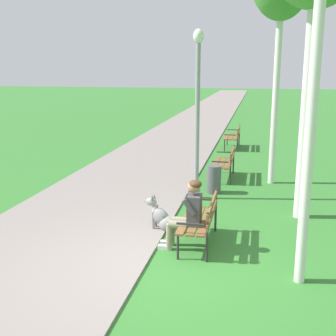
% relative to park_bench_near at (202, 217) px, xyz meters
% --- Properties ---
extents(ground_plane, '(120.00, 120.00, 0.00)m').
position_rel_park_bench_near_xyz_m(ground_plane, '(-0.47, -1.04, -0.51)').
color(ground_plane, '#33752D').
extents(paved_path, '(3.65, 60.00, 0.04)m').
position_rel_park_bench_near_xyz_m(paved_path, '(-2.57, 22.96, -0.49)').
color(paved_path, gray).
rests_on(paved_path, ground).
extents(park_bench_near, '(0.55, 1.50, 0.85)m').
position_rel_park_bench_near_xyz_m(park_bench_near, '(0.00, 0.00, 0.00)').
color(park_bench_near, brown).
rests_on(park_bench_near, ground).
extents(park_bench_mid, '(0.55, 1.50, 0.85)m').
position_rel_park_bench_near_xyz_m(park_bench_mid, '(0.05, 4.81, 0.00)').
color(park_bench_mid, brown).
rests_on(park_bench_mid, ground).
extents(park_bench_far, '(0.55, 1.50, 0.85)m').
position_rel_park_bench_near_xyz_m(park_bench_far, '(-0.01, 9.61, 0.00)').
color(park_bench_far, brown).
rests_on(park_bench_far, ground).
extents(person_seated_on_near_bench, '(0.74, 0.49, 1.25)m').
position_rel_park_bench_near_xyz_m(person_seated_on_near_bench, '(-0.21, -0.24, 0.17)').
color(person_seated_on_near_bench, gray).
rests_on(person_seated_on_near_bench, ground).
extents(dog_grey, '(0.83, 0.35, 0.71)m').
position_rel_park_bench_near_xyz_m(dog_grey, '(-0.83, 0.51, -0.25)').
color(dog_grey, gray).
rests_on(dog_grey, ground).
extents(lamp_post_near, '(0.24, 0.24, 3.93)m').
position_rel_park_bench_near_xyz_m(lamp_post_near, '(-0.49, 2.75, 1.53)').
color(lamp_post_near, gray).
rests_on(lamp_post_near, ground).
extents(litter_bin, '(0.36, 0.36, 0.70)m').
position_rel_park_bench_near_xyz_m(litter_bin, '(-0.13, 3.31, -0.16)').
color(litter_bin, '#515156').
rests_on(litter_bin, ground).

